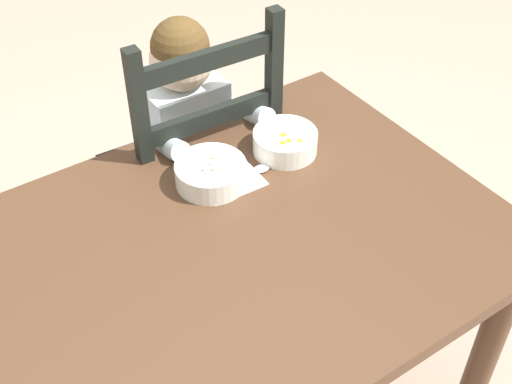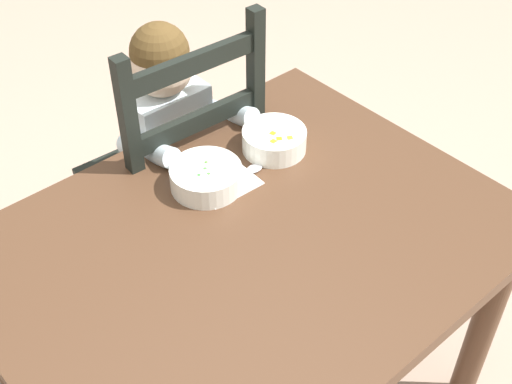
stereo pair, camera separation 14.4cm
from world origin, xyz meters
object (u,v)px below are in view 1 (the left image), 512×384
object	(u,v)px
bowl_of_carrots	(285,141)
child_figure	(192,130)
bowl_of_peas	(211,173)
dining_table	(244,268)
spoon	(268,166)
dining_chair	(194,174)

from	to	relation	value
bowl_of_carrots	child_figure	bearing A→B (deg)	110.61
bowl_of_peas	dining_table	bearing A→B (deg)	-100.17
child_figure	bowl_of_carrots	xyz separation A→B (m)	(0.11, -0.29, 0.10)
dining_table	bowl_of_carrots	distance (m)	0.35
dining_table	bowl_of_peas	world-z (taller)	bowl_of_peas
bowl_of_peas	spoon	bearing A→B (deg)	-11.77
bowl_of_carrots	spoon	distance (m)	0.08
dining_chair	dining_table	bearing A→B (deg)	-106.12
dining_table	spoon	bearing A→B (deg)	42.18
child_figure	bowl_of_peas	world-z (taller)	child_figure
child_figure	dining_chair	bearing A→B (deg)	123.89
bowl_of_carrots	spoon	bearing A→B (deg)	-157.28
child_figure	bowl_of_carrots	size ratio (longest dim) A/B	5.97
child_figure	spoon	bearing A→B (deg)	-83.46
bowl_of_peas	child_figure	bearing A→B (deg)	69.38
dining_chair	bowl_of_peas	xyz separation A→B (m)	(-0.11, -0.30, 0.26)
child_figure	spoon	distance (m)	0.33
dining_table	spoon	size ratio (longest dim) A/B	8.32
child_figure	spoon	xyz separation A→B (m)	(0.04, -0.32, 0.07)
dining_chair	child_figure	distance (m)	0.16
spoon	dining_table	bearing A→B (deg)	-137.82
dining_chair	spoon	bearing A→B (deg)	-83.06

